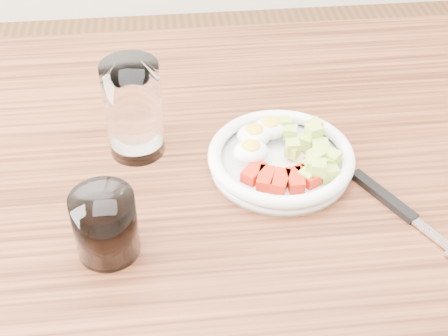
# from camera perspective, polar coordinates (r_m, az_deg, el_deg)

# --- Properties ---
(dining_table) EXTENTS (1.50, 0.90, 0.77)m
(dining_table) POSITION_cam_1_polar(r_m,az_deg,el_deg) (0.92, 0.69, -6.53)
(dining_table) COLOR brown
(dining_table) RESTS_ON ground
(bowl) EXTENTS (0.20, 0.20, 0.05)m
(bowl) POSITION_cam_1_polar(r_m,az_deg,el_deg) (0.87, 5.25, 1.04)
(bowl) COLOR white
(bowl) RESTS_ON dining_table
(fork) EXTENTS (0.13, 0.21, 0.01)m
(fork) POSITION_cam_1_polar(r_m,az_deg,el_deg) (0.84, 15.85, -3.65)
(fork) COLOR black
(fork) RESTS_ON dining_table
(water_glass) EXTENTS (0.08, 0.08, 0.14)m
(water_glass) POSITION_cam_1_polar(r_m,az_deg,el_deg) (0.87, -8.28, 5.32)
(water_glass) COLOR white
(water_glass) RESTS_ON dining_table
(coffee_glass) EXTENTS (0.08, 0.08, 0.09)m
(coffee_glass) POSITION_cam_1_polar(r_m,az_deg,el_deg) (0.75, -10.79, -5.15)
(coffee_glass) COLOR white
(coffee_glass) RESTS_ON dining_table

